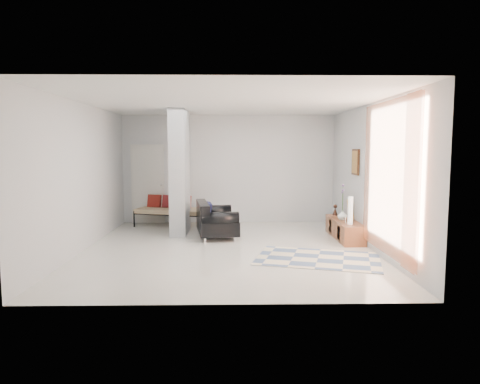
{
  "coord_description": "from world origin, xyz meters",
  "views": [
    {
      "loc": [
        0.09,
        -8.16,
        1.94
      ],
      "look_at": [
        0.25,
        0.6,
        1.04
      ],
      "focal_mm": 32.0,
      "sensor_mm": 36.0,
      "label": 1
    }
  ],
  "objects": [
    {
      "name": "vase",
      "position": [
        2.47,
        0.92,
        0.51
      ],
      "size": [
        0.21,
        0.21,
        0.21
      ],
      "primitive_type": "imported",
      "rotation": [
        0.0,
        0.0,
        -0.02
      ],
      "color": "white",
      "rests_on": "media_console"
    },
    {
      "name": "partition_column",
      "position": [
        -1.1,
        1.6,
        1.4
      ],
      "size": [
        0.35,
        1.2,
        2.8
      ],
      "primitive_type": "cube",
      "color": "#A4A8AB",
      "rests_on": "floor"
    },
    {
      "name": "media_console",
      "position": [
        2.52,
        0.9,
        0.2
      ],
      "size": [
        0.45,
        1.72,
        0.8
      ],
      "color": "brown",
      "rests_on": "floor"
    },
    {
      "name": "wall_front",
      "position": [
        0.0,
        -3.0,
        1.4
      ],
      "size": [
        6.0,
        0.0,
        6.0
      ],
      "primitive_type": "plane",
      "rotation": [
        -1.57,
        0.0,
        0.0
      ],
      "color": "silver",
      "rests_on": "ground"
    },
    {
      "name": "area_rug",
      "position": [
        1.6,
        -0.82,
        0.01
      ],
      "size": [
        2.42,
        1.93,
        0.01
      ],
      "primitive_type": "cube",
      "rotation": [
        0.0,
        0.0,
        -0.27
      ],
      "color": "beige",
      "rests_on": "floor"
    },
    {
      "name": "bronze_figurine",
      "position": [
        2.47,
        1.56,
        0.53
      ],
      "size": [
        0.13,
        0.13,
        0.25
      ],
      "primitive_type": null,
      "rotation": [
        0.0,
        0.0,
        -0.03
      ],
      "color": "black",
      "rests_on": "media_console"
    },
    {
      "name": "ceiling",
      "position": [
        0.0,
        0.0,
        2.8
      ],
      "size": [
        6.0,
        6.0,
        0.0
      ],
      "primitive_type": "plane",
      "rotation": [
        3.14,
        0.0,
        0.0
      ],
      "color": "white",
      "rests_on": "wall_back"
    },
    {
      "name": "wall_left",
      "position": [
        -2.75,
        0.0,
        1.4
      ],
      "size": [
        0.0,
        6.0,
        6.0
      ],
      "primitive_type": "plane",
      "rotation": [
        1.57,
        0.0,
        1.57
      ],
      "color": "silver",
      "rests_on": "ground"
    },
    {
      "name": "curtain",
      "position": [
        2.67,
        -1.15,
        1.45
      ],
      "size": [
        0.0,
        2.55,
        2.55
      ],
      "primitive_type": "plane",
      "rotation": [
        1.57,
        0.0,
        1.57
      ],
      "color": "#D26837",
      "rests_on": "wall_right"
    },
    {
      "name": "hallway_door",
      "position": [
        -2.1,
        2.96,
        1.02
      ],
      "size": [
        0.85,
        0.06,
        2.04
      ],
      "primitive_type": "cube",
      "color": "silver",
      "rests_on": "floor"
    },
    {
      "name": "floor",
      "position": [
        0.0,
        0.0,
        0.0
      ],
      "size": [
        6.0,
        6.0,
        0.0
      ],
      "primitive_type": "plane",
      "color": "beige",
      "rests_on": "ground"
    },
    {
      "name": "loveseat",
      "position": [
        -0.3,
        1.19,
        0.36
      ],
      "size": [
        1.01,
        1.51,
        0.76
      ],
      "rotation": [
        0.0,
        0.0,
        0.15
      ],
      "color": "silver",
      "rests_on": "floor"
    },
    {
      "name": "wall_back",
      "position": [
        0.0,
        3.0,
        1.4
      ],
      "size": [
        6.0,
        0.0,
        6.0
      ],
      "primitive_type": "plane",
      "rotation": [
        1.57,
        0.0,
        0.0
      ],
      "color": "silver",
      "rests_on": "ground"
    },
    {
      "name": "wall_art",
      "position": [
        2.72,
        0.9,
        1.65
      ],
      "size": [
        0.04,
        0.45,
        0.55
      ],
      "primitive_type": "cube",
      "color": "#361E0E",
      "rests_on": "wall_right"
    },
    {
      "name": "wall_right",
      "position": [
        2.75,
        0.0,
        1.4
      ],
      "size": [
        0.0,
        6.0,
        6.0
      ],
      "primitive_type": "plane",
      "rotation": [
        1.57,
        0.0,
        -1.57
      ],
      "color": "silver",
      "rests_on": "ground"
    },
    {
      "name": "daybed",
      "position": [
        -1.42,
        2.48,
        0.42
      ],
      "size": [
        1.91,
        1.19,
        0.77
      ],
      "rotation": [
        0.0,
        0.0,
        -0.27
      ],
      "color": "black",
      "rests_on": "floor"
    },
    {
      "name": "cylinder_lamp",
      "position": [
        2.5,
        0.41,
        0.68
      ],
      "size": [
        0.1,
        0.1,
        0.56
      ],
      "primitive_type": "cylinder",
      "color": "silver",
      "rests_on": "media_console"
    }
  ]
}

